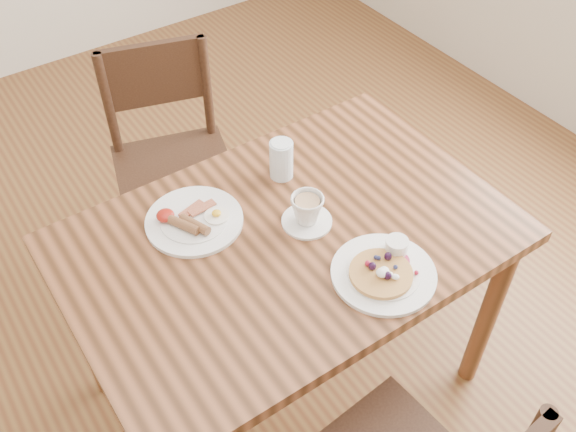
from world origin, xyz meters
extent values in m
plane|color=brown|center=(0.00, 0.00, 0.00)|extent=(5.00, 5.00, 0.00)
cube|color=brown|center=(0.00, 0.00, 0.73)|extent=(1.20, 0.80, 0.04)
cylinder|color=brown|center=(0.54, -0.34, 0.35)|extent=(0.06, 0.06, 0.71)
cylinder|color=brown|center=(0.54, 0.34, 0.35)|extent=(0.06, 0.06, 0.71)
cylinder|color=brown|center=(-0.54, 0.34, 0.35)|extent=(0.06, 0.06, 0.71)
cube|color=#392314|center=(-0.01, 0.72, 0.45)|extent=(0.52, 0.52, 0.04)
cylinder|color=#392314|center=(-0.23, 0.60, 0.21)|extent=(0.04, 0.04, 0.43)
cylinder|color=#392314|center=(0.11, 0.50, 0.21)|extent=(0.04, 0.04, 0.43)
cylinder|color=#392314|center=(-0.13, 0.95, 0.21)|extent=(0.04, 0.04, 0.43)
cylinder|color=#392314|center=(0.21, 0.84, 0.21)|extent=(0.04, 0.04, 0.43)
cylinder|color=#392314|center=(0.21, 0.84, 0.67)|extent=(0.04, 0.04, 0.43)
cylinder|color=#392314|center=(-0.13, 0.95, 0.67)|extent=(0.04, 0.04, 0.43)
cube|color=#392314|center=(0.04, 0.90, 0.76)|extent=(0.37, 0.14, 0.24)
cylinder|color=white|center=(0.12, -0.26, 0.76)|extent=(0.27, 0.27, 0.01)
cylinder|color=white|center=(0.12, -0.26, 0.76)|extent=(0.19, 0.19, 0.01)
cylinder|color=#B22D59|center=(0.17, -0.25, 0.77)|extent=(0.07, 0.07, 0.00)
cylinder|color=#C68C47|center=(0.10, -0.26, 0.77)|extent=(0.16, 0.16, 0.01)
ellipsoid|color=white|center=(0.10, -0.27, 0.79)|extent=(0.03, 0.03, 0.02)
ellipsoid|color=white|center=(0.11, -0.29, 0.79)|extent=(0.02, 0.02, 0.01)
cylinder|color=white|center=(0.19, -0.22, 0.79)|extent=(0.06, 0.06, 0.04)
cylinder|color=#591E07|center=(0.19, -0.22, 0.80)|extent=(0.05, 0.05, 0.00)
sphere|color=black|center=(0.13, -0.25, 0.79)|extent=(0.02, 0.02, 0.02)
sphere|color=#1E234C|center=(0.13, -0.23, 0.78)|extent=(0.01, 0.01, 0.01)
sphere|color=#1E234C|center=(0.11, -0.21, 0.78)|extent=(0.01, 0.01, 0.01)
sphere|color=#B21938|center=(0.10, -0.23, 0.79)|extent=(0.02, 0.02, 0.02)
sphere|color=black|center=(0.09, -0.25, 0.79)|extent=(0.02, 0.02, 0.02)
sphere|color=#1E234C|center=(0.09, -0.27, 0.78)|extent=(0.01, 0.01, 0.01)
sphere|color=black|center=(0.11, -0.27, 0.79)|extent=(0.02, 0.02, 0.02)
sphere|color=#1E234C|center=(0.13, -0.27, 0.78)|extent=(0.01, 0.01, 0.01)
sphere|color=#1E234C|center=(0.19, -0.30, 0.77)|extent=(0.01, 0.01, 0.01)
sphere|color=#B21938|center=(0.20, -0.26, 0.77)|extent=(0.01, 0.01, 0.01)
cylinder|color=white|center=(-0.19, 0.18, 0.76)|extent=(0.27, 0.27, 0.01)
cylinder|color=white|center=(-0.19, 0.18, 0.76)|extent=(0.19, 0.19, 0.01)
cylinder|color=brown|center=(-0.23, 0.16, 0.78)|extent=(0.06, 0.10, 0.03)
cylinder|color=brown|center=(-0.20, 0.15, 0.78)|extent=(0.06, 0.10, 0.03)
cube|color=maroon|center=(-0.18, 0.21, 0.77)|extent=(0.08, 0.04, 0.01)
cube|color=maroon|center=(-0.15, 0.20, 0.77)|extent=(0.08, 0.03, 0.01)
cylinder|color=white|center=(-0.13, 0.15, 0.77)|extent=(0.07, 0.07, 0.00)
ellipsoid|color=yellow|center=(-0.13, 0.15, 0.78)|extent=(0.03, 0.03, 0.01)
ellipsoid|color=#A5190F|center=(-0.25, 0.22, 0.78)|extent=(0.05, 0.05, 0.03)
cylinder|color=white|center=(0.07, 0.01, 0.75)|extent=(0.14, 0.14, 0.01)
imported|color=white|center=(0.07, 0.01, 0.80)|extent=(0.12, 0.12, 0.09)
cylinder|color=tan|center=(0.07, 0.01, 0.83)|extent=(0.07, 0.07, 0.00)
cylinder|color=silver|center=(0.12, 0.21, 0.81)|extent=(0.07, 0.07, 0.12)
camera|label=1|loc=(-0.67, -0.98, 2.02)|focal=40.00mm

